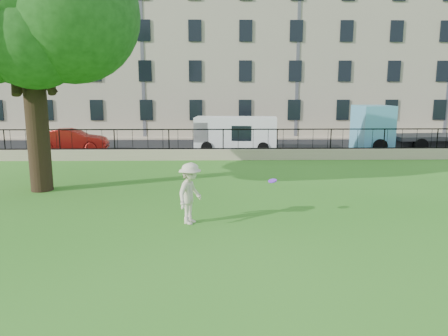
{
  "coord_description": "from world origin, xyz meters",
  "views": [
    {
      "loc": [
        -0.49,
        -12.02,
        4.04
      ],
      "look_at": [
        -0.14,
        3.5,
        1.13
      ],
      "focal_mm": 35.0,
      "sensor_mm": 36.0,
      "label": 1
    }
  ],
  "objects_px": {
    "tree": "(25,1)",
    "red_sedan": "(72,141)",
    "frisbee": "(272,181)",
    "white_van": "(236,134)",
    "blue_truck": "(409,128)",
    "man": "(190,193)"
  },
  "relations": [
    {
      "from": "blue_truck",
      "to": "red_sedan",
      "type": "bearing_deg",
      "value": 175.56
    },
    {
      "from": "man",
      "to": "white_van",
      "type": "bearing_deg",
      "value": 16.31
    },
    {
      "from": "tree",
      "to": "white_van",
      "type": "xyz_separation_m",
      "value": [
        8.28,
        10.45,
        -6.04
      ]
    },
    {
      "from": "frisbee",
      "to": "white_van",
      "type": "distance_m",
      "value": 14.31
    },
    {
      "from": "man",
      "to": "white_van",
      "type": "xyz_separation_m",
      "value": [
        2.07,
        14.86,
        0.15
      ]
    },
    {
      "from": "man",
      "to": "red_sedan",
      "type": "distance_m",
      "value": 16.72
    },
    {
      "from": "man",
      "to": "white_van",
      "type": "relative_size",
      "value": 0.36
    },
    {
      "from": "frisbee",
      "to": "white_van",
      "type": "height_order",
      "value": "white_van"
    },
    {
      "from": "tree",
      "to": "red_sedan",
      "type": "distance_m",
      "value": 12.19
    },
    {
      "from": "tree",
      "to": "frisbee",
      "type": "distance_m",
      "value": 11.22
    },
    {
      "from": "tree",
      "to": "man",
      "type": "relative_size",
      "value": 5.77
    },
    {
      "from": "tree",
      "to": "red_sedan",
      "type": "bearing_deg",
      "value": 100.78
    },
    {
      "from": "tree",
      "to": "blue_truck",
      "type": "xyz_separation_m",
      "value": [
        19.26,
        10.41,
        -5.68
      ]
    },
    {
      "from": "tree",
      "to": "frisbee",
      "type": "xyz_separation_m",
      "value": [
        8.71,
        -3.85,
        -5.94
      ]
    },
    {
      "from": "man",
      "to": "frisbee",
      "type": "distance_m",
      "value": 2.58
    },
    {
      "from": "red_sedan",
      "to": "blue_truck",
      "type": "height_order",
      "value": "blue_truck"
    },
    {
      "from": "frisbee",
      "to": "white_van",
      "type": "relative_size",
      "value": 0.05
    },
    {
      "from": "red_sedan",
      "to": "frisbee",
      "type": "bearing_deg",
      "value": -147.46
    },
    {
      "from": "red_sedan",
      "to": "blue_truck",
      "type": "distance_m",
      "value": 21.22
    },
    {
      "from": "frisbee",
      "to": "red_sedan",
      "type": "distance_m",
      "value": 17.64
    },
    {
      "from": "tree",
      "to": "man",
      "type": "height_order",
      "value": "tree"
    },
    {
      "from": "tree",
      "to": "blue_truck",
      "type": "bearing_deg",
      "value": 28.38
    }
  ]
}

